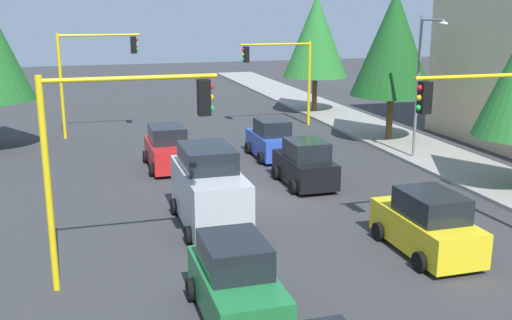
{
  "coord_description": "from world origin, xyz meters",
  "views": [
    {
      "loc": [
        21.81,
        -6.56,
        7.39
      ],
      "look_at": [
        -1.53,
        0.31,
        1.2
      ],
      "focal_mm": 42.42,
      "sensor_mm": 36.0,
      "label": 1
    }
  ],
  "objects_px": {
    "delivery_van_silver": "(209,190)",
    "street_lamp_curbside": "(423,73)",
    "car_green": "(236,283)",
    "tree_roadside_far": "(316,36)",
    "traffic_signal_near_left": "(488,122)",
    "traffic_signal_far_left": "(281,67)",
    "traffic_signal_near_right": "(116,138)",
    "tree_roadside_mid": "(394,43)",
    "traffic_signal_far_right": "(92,64)",
    "car_red": "(168,149)",
    "car_blue": "(271,140)",
    "car_yellow": "(427,225)",
    "car_black": "(305,165)"
  },
  "relations": [
    {
      "from": "car_green",
      "to": "delivery_van_silver",
      "type": "bearing_deg",
      "value": 173.61
    },
    {
      "from": "car_black",
      "to": "traffic_signal_near_left",
      "type": "bearing_deg",
      "value": 23.97
    },
    {
      "from": "traffic_signal_far_left",
      "to": "car_yellow",
      "type": "height_order",
      "value": "traffic_signal_far_left"
    },
    {
      "from": "traffic_signal_near_left",
      "to": "traffic_signal_far_right",
      "type": "bearing_deg",
      "value": -150.3
    },
    {
      "from": "traffic_signal_far_right",
      "to": "car_black",
      "type": "height_order",
      "value": "traffic_signal_far_right"
    },
    {
      "from": "tree_roadside_mid",
      "to": "car_yellow",
      "type": "height_order",
      "value": "tree_roadside_mid"
    },
    {
      "from": "traffic_signal_near_left",
      "to": "car_red",
      "type": "bearing_deg",
      "value": -144.7
    },
    {
      "from": "tree_roadside_far",
      "to": "car_yellow",
      "type": "xyz_separation_m",
      "value": [
        24.56,
        -6.11,
        -4.48
      ]
    },
    {
      "from": "traffic_signal_near_right",
      "to": "car_green",
      "type": "relative_size",
      "value": 1.48
    },
    {
      "from": "car_yellow",
      "to": "car_black",
      "type": "bearing_deg",
      "value": -172.91
    },
    {
      "from": "traffic_signal_near_left",
      "to": "car_yellow",
      "type": "relative_size",
      "value": 1.35
    },
    {
      "from": "traffic_signal_near_left",
      "to": "traffic_signal_far_left",
      "type": "bearing_deg",
      "value": -179.91
    },
    {
      "from": "traffic_signal_far_right",
      "to": "traffic_signal_near_left",
      "type": "xyz_separation_m",
      "value": [
        20.0,
        11.41,
        -0.33
      ]
    },
    {
      "from": "traffic_signal_far_right",
      "to": "car_blue",
      "type": "distance_m",
      "value": 11.77
    },
    {
      "from": "traffic_signal_near_left",
      "to": "delivery_van_silver",
      "type": "height_order",
      "value": "traffic_signal_near_left"
    },
    {
      "from": "traffic_signal_far_left",
      "to": "traffic_signal_far_right",
      "type": "bearing_deg",
      "value": -90.0
    },
    {
      "from": "street_lamp_curbside",
      "to": "traffic_signal_far_right",
      "type": "bearing_deg",
      "value": -124.81
    },
    {
      "from": "traffic_signal_near_left",
      "to": "car_green",
      "type": "relative_size",
      "value": 1.41
    },
    {
      "from": "tree_roadside_mid",
      "to": "car_blue",
      "type": "xyz_separation_m",
      "value": [
        1.71,
        -7.49,
        -4.55
      ]
    },
    {
      "from": "car_green",
      "to": "tree_roadside_far",
      "type": "bearing_deg",
      "value": 154.58
    },
    {
      "from": "traffic_signal_near_right",
      "to": "tree_roadside_mid",
      "type": "bearing_deg",
      "value": 131.71
    },
    {
      "from": "tree_roadside_far",
      "to": "traffic_signal_near_left",
      "type": "bearing_deg",
      "value": -9.08
    },
    {
      "from": "car_black",
      "to": "car_red",
      "type": "distance_m",
      "value": 6.85
    },
    {
      "from": "car_red",
      "to": "car_green",
      "type": "bearing_deg",
      "value": -2.0
    },
    {
      "from": "car_black",
      "to": "traffic_signal_far_right",
      "type": "bearing_deg",
      "value": -147.26
    },
    {
      "from": "traffic_signal_far_right",
      "to": "traffic_signal_near_right",
      "type": "distance_m",
      "value": 20.0
    },
    {
      "from": "car_black",
      "to": "delivery_van_silver",
      "type": "bearing_deg",
      "value": -53.68
    },
    {
      "from": "traffic_signal_far_left",
      "to": "tree_roadside_far",
      "type": "distance_m",
      "value": 5.79
    },
    {
      "from": "delivery_van_silver",
      "to": "street_lamp_curbside",
      "type": "bearing_deg",
      "value": 116.81
    },
    {
      "from": "car_blue",
      "to": "car_red",
      "type": "bearing_deg",
      "value": -85.16
    },
    {
      "from": "traffic_signal_near_left",
      "to": "delivery_van_silver",
      "type": "distance_m",
      "value": 9.34
    },
    {
      "from": "car_green",
      "to": "traffic_signal_near_left",
      "type": "bearing_deg",
      "value": 107.45
    },
    {
      "from": "delivery_van_silver",
      "to": "car_red",
      "type": "xyz_separation_m",
      "value": [
        -8.16,
        -0.21,
        -0.38
      ]
    },
    {
      "from": "traffic_signal_far_left",
      "to": "car_green",
      "type": "xyz_separation_m",
      "value": [
        22.8,
        -8.87,
        -2.87
      ]
    },
    {
      "from": "street_lamp_curbside",
      "to": "tree_roadside_far",
      "type": "relative_size",
      "value": 0.85
    },
    {
      "from": "delivery_van_silver",
      "to": "car_blue",
      "type": "relative_size",
      "value": 1.33
    },
    {
      "from": "car_green",
      "to": "car_yellow",
      "type": "bearing_deg",
      "value": 108.68
    },
    {
      "from": "tree_roadside_far",
      "to": "street_lamp_curbside",
      "type": "bearing_deg",
      "value": -1.19
    },
    {
      "from": "street_lamp_curbside",
      "to": "car_red",
      "type": "height_order",
      "value": "street_lamp_curbside"
    },
    {
      "from": "traffic_signal_far_left",
      "to": "tree_roadside_mid",
      "type": "bearing_deg",
      "value": 36.03
    },
    {
      "from": "traffic_signal_far_right",
      "to": "car_black",
      "type": "xyz_separation_m",
      "value": [
        12.69,
        8.16,
        -3.32
      ]
    },
    {
      "from": "car_yellow",
      "to": "car_red",
      "type": "xyz_separation_m",
      "value": [
        -12.41,
        -6.12,
        0.0
      ]
    },
    {
      "from": "traffic_signal_near_left",
      "to": "car_yellow",
      "type": "height_order",
      "value": "traffic_signal_near_left"
    },
    {
      "from": "delivery_van_silver",
      "to": "car_yellow",
      "type": "distance_m",
      "value": 7.28
    },
    {
      "from": "tree_roadside_far",
      "to": "delivery_van_silver",
      "type": "distance_m",
      "value": 23.94
    },
    {
      "from": "traffic_signal_far_left",
      "to": "tree_roadside_far",
      "type": "bearing_deg",
      "value": 135.99
    },
    {
      "from": "traffic_signal_near_right",
      "to": "tree_roadside_mid",
      "type": "height_order",
      "value": "tree_roadside_mid"
    },
    {
      "from": "traffic_signal_far_right",
      "to": "car_blue",
      "type": "relative_size",
      "value": 1.65
    },
    {
      "from": "car_green",
      "to": "street_lamp_curbside",
      "type": "bearing_deg",
      "value": 134.94
    },
    {
      "from": "traffic_signal_far_left",
      "to": "delivery_van_silver",
      "type": "height_order",
      "value": "traffic_signal_far_left"
    }
  ]
}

